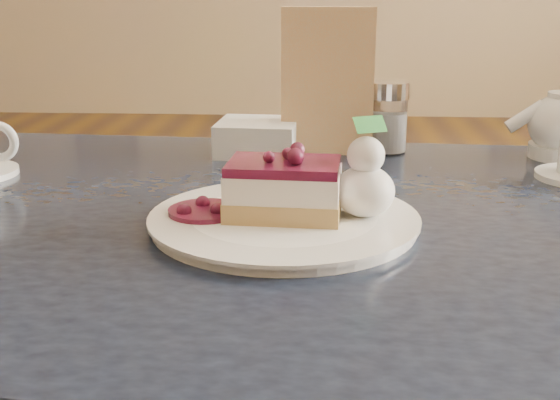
{
  "coord_description": "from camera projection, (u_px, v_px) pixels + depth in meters",
  "views": [
    {
      "loc": [
        0.23,
        -0.52,
        0.97
      ],
      "look_at": [
        0.19,
        0.1,
        0.78
      ],
      "focal_mm": 45.0,
      "sensor_mm": 36.0,
      "label": 1
    }
  ],
  "objects": [
    {
      "name": "main_table",
      "position": [
        289.0,
        276.0,
        0.8
      ],
      "size": [
        1.21,
        0.85,
        0.73
      ],
      "rotation": [
        0.0,
        0.0,
        -0.07
      ],
      "color": "#192234",
      "rests_on": "ground"
    },
    {
      "name": "dessert_plate",
      "position": [
        284.0,
        221.0,
        0.73
      ],
      "size": [
        0.27,
        0.27,
        0.01
      ],
      "primitive_type": "cylinder",
      "color": "white",
      "rests_on": "main_table"
    },
    {
      "name": "cheesecake_slice",
      "position": [
        284.0,
        189.0,
        0.72
      ],
      "size": [
        0.12,
        0.09,
        0.06
      ],
      "rotation": [
        0.0,
        0.0,
        -0.07
      ],
      "color": "tan",
      "rests_on": "dessert_plate"
    },
    {
      "name": "whipped_cream",
      "position": [
        365.0,
        191.0,
        0.72
      ],
      "size": [
        0.06,
        0.06,
        0.06
      ],
      "color": "white",
      "rests_on": "dessert_plate"
    },
    {
      "name": "berry_sauce",
      "position": [
        205.0,
        211.0,
        0.73
      ],
      "size": [
        0.08,
        0.08,
        0.01
      ],
      "primitive_type": "cylinder",
      "color": "#49081C",
      "rests_on": "dessert_plate"
    },
    {
      "name": "menu_card",
      "position": [
        328.0,
        82.0,
        1.03
      ],
      "size": [
        0.14,
        0.04,
        0.21
      ],
      "primitive_type": "cube",
      "rotation": [
        0.0,
        0.0,
        -0.07
      ],
      "color": "beige",
      "rests_on": "main_table"
    },
    {
      "name": "sugar_shaker",
      "position": [
        389.0,
        117.0,
        1.04
      ],
      "size": [
        0.06,
        0.06,
        0.11
      ],
      "color": "white",
      "rests_on": "main_table"
    },
    {
      "name": "napkin_stack",
      "position": [
        258.0,
        137.0,
        1.05
      ],
      "size": [
        0.12,
        0.12,
        0.05
      ],
      "primitive_type": "cube",
      "rotation": [
        0.0,
        0.0,
        -0.07
      ],
      "color": "white",
      "rests_on": "main_table"
    }
  ]
}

